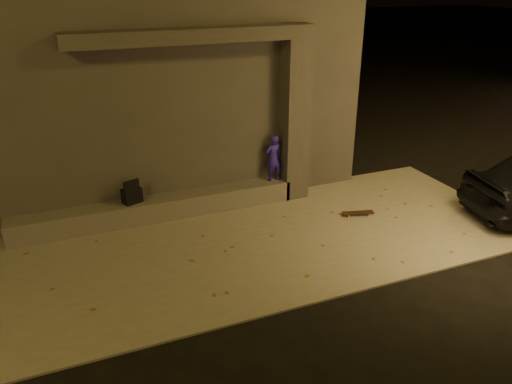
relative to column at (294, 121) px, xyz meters
name	(u,v)px	position (x,y,z in m)	size (l,w,h in m)	color
ground	(299,300)	(-1.70, -3.75, -1.84)	(120.00, 120.00, 0.00)	black
sidewalk	(254,242)	(-1.70, -1.75, -1.82)	(11.00, 4.40, 0.04)	slate
building	(147,74)	(-2.70, 2.74, 0.77)	(9.00, 5.10, 5.22)	#3C3836
ledge	(158,208)	(-3.20, 0.00, -1.58)	(6.00, 0.55, 0.45)	#56534E
column	(294,121)	(0.00, 0.00, 0.00)	(0.55, 0.55, 3.60)	#3C3836
canopy	(194,35)	(-2.20, 0.05, 1.94)	(5.00, 0.70, 0.28)	#3C3836
skateboarder	(274,158)	(-0.50, 0.00, -0.81)	(0.40, 0.26, 1.09)	#251799
backpack	(132,194)	(-3.72, 0.00, -1.17)	(0.44, 0.36, 0.53)	black
skateboard	(358,213)	(0.83, -1.55, -1.74)	(0.71, 0.34, 0.08)	black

